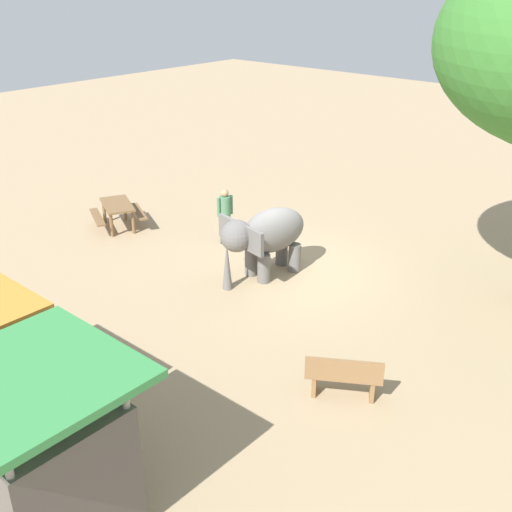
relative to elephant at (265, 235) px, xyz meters
The scene contains 6 objects.
ground_plane 1.31m from the elephant, 118.36° to the right, with size 60.00×60.00×0.00m, color tan.
elephant is the anchor object (origin of this frame).
person_handler 2.37m from the elephant, 21.11° to the right, with size 0.32×0.50×1.62m.
wooden_bench 5.23m from the elephant, 146.27° to the left, with size 1.40×1.08×0.88m.
picnic_table_near 5.48m from the elephant, ahead, with size 2.00×1.99×0.78m.
market_stall_green 8.43m from the elephant, 109.43° to the left, with size 2.50×2.50×2.52m.
Camera 1 is at (-8.90, 11.52, 7.14)m, focal length 43.61 mm.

